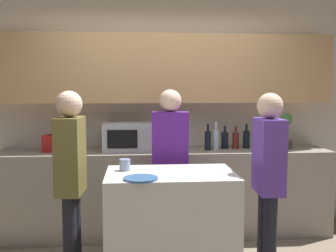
{
  "coord_description": "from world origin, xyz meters",
  "views": [
    {
      "loc": [
        -0.31,
        -2.86,
        1.62
      ],
      "look_at": [
        -0.04,
        0.48,
        1.29
      ],
      "focal_mm": 42.0,
      "sensor_mm": 36.0,
      "label": 1
    }
  ],
  "objects_px": {
    "bottle_2": "(225,140)",
    "bottle_4": "(246,139)",
    "bottle_3": "(236,140)",
    "person_left": "(170,158)",
    "bottle_0": "(208,140)",
    "bottle_1": "(216,139)",
    "person_center": "(71,172)",
    "toaster": "(56,143)",
    "person_right": "(268,172)",
    "bottle_5": "(257,141)",
    "potted_plant": "(286,131)",
    "plate_on_island": "(141,178)",
    "cup_0": "(125,165)",
    "microwave": "(128,137)"
  },
  "relations": [
    {
      "from": "bottle_2",
      "to": "bottle_4",
      "type": "bearing_deg",
      "value": 1.23
    },
    {
      "from": "bottle_3",
      "to": "person_left",
      "type": "height_order",
      "value": "person_left"
    },
    {
      "from": "bottle_0",
      "to": "bottle_2",
      "type": "distance_m",
      "value": 0.23
    },
    {
      "from": "bottle_1",
      "to": "person_left",
      "type": "xyz_separation_m",
      "value": [
        -0.55,
        -0.55,
        -0.11
      ]
    },
    {
      "from": "bottle_2",
      "to": "person_center",
      "type": "distance_m",
      "value": 1.91
    },
    {
      "from": "toaster",
      "to": "person_right",
      "type": "bearing_deg",
      "value": -31.53
    },
    {
      "from": "bottle_0",
      "to": "bottle_2",
      "type": "xyz_separation_m",
      "value": [
        0.21,
        0.1,
        -0.01
      ]
    },
    {
      "from": "bottle_5",
      "to": "bottle_0",
      "type": "bearing_deg",
      "value": -179.53
    },
    {
      "from": "potted_plant",
      "to": "bottle_3",
      "type": "xyz_separation_m",
      "value": [
        -0.56,
        0.04,
        -0.1
      ]
    },
    {
      "from": "plate_on_island",
      "to": "bottle_0",
      "type": "bearing_deg",
      "value": 60.74
    },
    {
      "from": "bottle_0",
      "to": "person_center",
      "type": "height_order",
      "value": "person_center"
    },
    {
      "from": "person_left",
      "to": "person_right",
      "type": "bearing_deg",
      "value": 145.46
    },
    {
      "from": "toaster",
      "to": "person_left",
      "type": "relative_size",
      "value": 0.16
    },
    {
      "from": "potted_plant",
      "to": "bottle_5",
      "type": "bearing_deg",
      "value": -174.06
    },
    {
      "from": "toaster",
      "to": "person_right",
      "type": "distance_m",
      "value": 2.26
    },
    {
      "from": "bottle_2",
      "to": "cup_0",
      "type": "height_order",
      "value": "bottle_2"
    },
    {
      "from": "toaster",
      "to": "bottle_3",
      "type": "xyz_separation_m",
      "value": [
        1.97,
        0.04,
        0.01
      ]
    },
    {
      "from": "potted_plant",
      "to": "bottle_3",
      "type": "bearing_deg",
      "value": 175.93
    },
    {
      "from": "bottle_2",
      "to": "plate_on_island",
      "type": "bearing_deg",
      "value": -123.82
    },
    {
      "from": "potted_plant",
      "to": "plate_on_island",
      "type": "distance_m",
      "value": 2.15
    },
    {
      "from": "potted_plant",
      "to": "person_center",
      "type": "relative_size",
      "value": 0.25
    },
    {
      "from": "potted_plant",
      "to": "person_left",
      "type": "distance_m",
      "value": 1.48
    },
    {
      "from": "bottle_1",
      "to": "bottle_5",
      "type": "height_order",
      "value": "bottle_1"
    },
    {
      "from": "toaster",
      "to": "person_left",
      "type": "bearing_deg",
      "value": -25.8
    },
    {
      "from": "bottle_1",
      "to": "person_center",
      "type": "height_order",
      "value": "person_center"
    },
    {
      "from": "bottle_0",
      "to": "person_left",
      "type": "distance_m",
      "value": 0.71
    },
    {
      "from": "microwave",
      "to": "cup_0",
      "type": "xyz_separation_m",
      "value": [
        -0.0,
        -1.05,
        -0.1
      ]
    },
    {
      "from": "person_left",
      "to": "potted_plant",
      "type": "bearing_deg",
      "value": -152.36
    },
    {
      "from": "bottle_4",
      "to": "bottle_5",
      "type": "relative_size",
      "value": 1.09
    },
    {
      "from": "bottle_2",
      "to": "bottle_3",
      "type": "relative_size",
      "value": 1.02
    },
    {
      "from": "toaster",
      "to": "bottle_2",
      "type": "xyz_separation_m",
      "value": [
        1.85,
        0.05,
        0.01
      ]
    },
    {
      "from": "bottle_0",
      "to": "toaster",
      "type": "bearing_deg",
      "value": 178.59
    },
    {
      "from": "toaster",
      "to": "person_left",
      "type": "xyz_separation_m",
      "value": [
        1.18,
        -0.57,
        -0.08
      ]
    },
    {
      "from": "bottle_5",
      "to": "cup_0",
      "type": "distance_m",
      "value": 1.75
    },
    {
      "from": "bottle_3",
      "to": "plate_on_island",
      "type": "height_order",
      "value": "bottle_3"
    },
    {
      "from": "plate_on_island",
      "to": "person_left",
      "type": "xyz_separation_m",
      "value": [
        0.29,
        0.81,
        0.0
      ]
    },
    {
      "from": "potted_plant",
      "to": "bottle_4",
      "type": "bearing_deg",
      "value": 172.14
    },
    {
      "from": "person_left",
      "to": "person_center",
      "type": "distance_m",
      "value": 1.0
    },
    {
      "from": "bottle_1",
      "to": "person_center",
      "type": "distance_m",
      "value": 1.77
    },
    {
      "from": "plate_on_island",
      "to": "bottle_5",
      "type": "bearing_deg",
      "value": 45.92
    },
    {
      "from": "bottle_3",
      "to": "person_right",
      "type": "xyz_separation_m",
      "value": [
        -0.04,
        -1.22,
        -0.1
      ]
    },
    {
      "from": "bottle_0",
      "to": "bottle_5",
      "type": "height_order",
      "value": "bottle_0"
    },
    {
      "from": "person_right",
      "to": "toaster",
      "type": "bearing_deg",
      "value": 60.29
    },
    {
      "from": "plate_on_island",
      "to": "person_right",
      "type": "distance_m",
      "value": 1.06
    },
    {
      "from": "person_left",
      "to": "person_right",
      "type": "relative_size",
      "value": 1.02
    },
    {
      "from": "bottle_5",
      "to": "person_right",
      "type": "height_order",
      "value": "person_right"
    },
    {
      "from": "microwave",
      "to": "person_left",
      "type": "distance_m",
      "value": 0.72
    },
    {
      "from": "toaster",
      "to": "bottle_3",
      "type": "height_order",
      "value": "bottle_3"
    },
    {
      "from": "bottle_1",
      "to": "person_center",
      "type": "xyz_separation_m",
      "value": [
        -1.4,
        -1.09,
        -0.11
      ]
    },
    {
      "from": "potted_plant",
      "to": "person_right",
      "type": "xyz_separation_m",
      "value": [
        -0.61,
        -1.18,
        -0.2
      ]
    }
  ]
}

